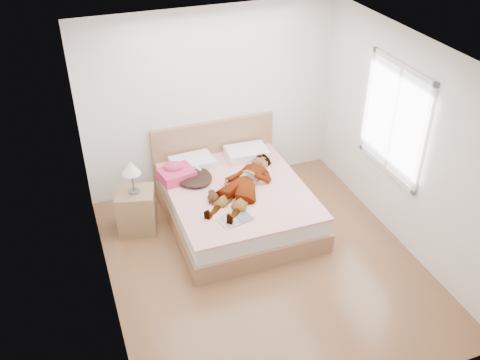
{
  "coord_description": "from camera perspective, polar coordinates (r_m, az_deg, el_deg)",
  "views": [
    {
      "loc": [
        -1.96,
        -4.49,
        4.39
      ],
      "look_at": [
        0.0,
        0.85,
        0.7
      ],
      "focal_mm": 40.0,
      "sensor_mm": 36.0,
      "label": 1
    }
  ],
  "objects": [
    {
      "name": "magazine",
      "position": [
        6.41,
        -0.41,
        -4.13
      ],
      "size": [
        0.45,
        0.35,
        0.02
      ],
      "color": "silver",
      "rests_on": "bed"
    },
    {
      "name": "hair",
      "position": [
        7.15,
        -5.11,
        0.39
      ],
      "size": [
        0.65,
        0.72,
        0.09
      ],
      "primitive_type": "ellipsoid",
      "rotation": [
        0.0,
        0.0,
        0.3
      ],
      "color": "black",
      "rests_on": "bed"
    },
    {
      "name": "phone",
      "position": [
        7.05,
        -4.5,
        1.26
      ],
      "size": [
        0.1,
        0.1,
        0.05
      ],
      "primitive_type": "cube",
      "rotation": [
        0.44,
        0.0,
        0.82
      ],
      "color": "silver",
      "rests_on": "bed"
    },
    {
      "name": "nightstand",
      "position": [
        7.03,
        -11.02,
        -2.9
      ],
      "size": [
        0.57,
        0.53,
        1.03
      ],
      "color": "olive",
      "rests_on": "ground"
    },
    {
      "name": "woman",
      "position": [
        6.89,
        0.45,
        -0.16
      ],
      "size": [
        1.53,
        1.58,
        0.22
      ],
      "primitive_type": "imported",
      "rotation": [
        0.0,
        0.0,
        -0.75
      ],
      "color": "white",
      "rests_on": "bed"
    },
    {
      "name": "bed",
      "position": [
        7.16,
        -0.51,
        -2.09
      ],
      "size": [
        1.8,
        2.08,
        1.0
      ],
      "color": "#8C6240",
      "rests_on": "ground"
    },
    {
      "name": "coffee_mug",
      "position": [
        6.67,
        0.51,
        -2.04
      ],
      "size": [
        0.14,
        0.11,
        0.1
      ],
      "color": "white",
      "rests_on": "bed"
    },
    {
      "name": "plush_toy",
      "position": [
        6.7,
        -2.92,
        -1.77
      ],
      "size": [
        0.16,
        0.23,
        0.12
      ],
      "color": "black",
      "rests_on": "bed"
    },
    {
      "name": "ground",
      "position": [
        6.57,
        2.59,
        -8.94
      ],
      "size": [
        4.0,
        4.0,
        0.0
      ],
      "primitive_type": "plane",
      "color": "#4C2E17",
      "rests_on": "ground"
    },
    {
      "name": "towel",
      "position": [
        7.15,
        -6.86,
        0.78
      ],
      "size": [
        0.51,
        0.44,
        0.23
      ],
      "color": "#D53A69",
      "rests_on": "bed"
    },
    {
      "name": "room_shell",
      "position": [
        6.72,
        16.12,
        6.18
      ],
      "size": [
        4.0,
        4.0,
        4.0
      ],
      "color": "white",
      "rests_on": "ground"
    }
  ]
}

